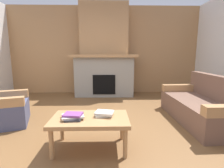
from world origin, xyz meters
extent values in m
plane|color=brown|center=(0.00, 0.00, 0.00)|extent=(9.00, 9.00, 0.00)
cube|color=#A87A4C|center=(0.00, 3.00, 1.35)|extent=(6.00, 0.12, 2.70)
cube|color=gray|center=(0.00, 2.59, 0.57)|extent=(1.70, 0.70, 1.15)
cube|color=black|center=(0.00, 2.26, 0.38)|extent=(0.64, 0.08, 0.56)
cube|color=#A87A4C|center=(0.00, 2.54, 1.19)|extent=(1.90, 0.82, 0.08)
cube|color=#A87A4C|center=(0.00, 2.69, 1.97)|extent=(1.40, 0.50, 1.47)
cube|color=brown|center=(1.81, 0.43, 0.20)|extent=(0.88, 1.82, 0.40)
cube|color=brown|center=(2.15, 0.44, 0.62)|extent=(0.20, 1.80, 0.45)
cube|color=#A87A4C|center=(1.79, 1.25, 0.48)|extent=(0.84, 0.18, 0.15)
cube|color=#474C6B|center=(-1.74, 0.36, 0.20)|extent=(0.96, 0.96, 0.40)
cube|color=#A87A4C|center=(-1.84, 0.66, 0.48)|extent=(0.76, 0.38, 0.15)
cube|color=#A87A4C|center=(-0.13, -0.48, 0.41)|extent=(1.00, 0.60, 0.05)
cylinder|color=#A87A4C|center=(-0.57, -0.72, 0.19)|extent=(0.06, 0.06, 0.38)
cylinder|color=#A87A4C|center=(0.31, -0.72, 0.19)|extent=(0.06, 0.06, 0.38)
cylinder|color=#A87A4C|center=(-0.57, -0.24, 0.19)|extent=(0.06, 0.06, 0.38)
cylinder|color=#A87A4C|center=(0.31, -0.24, 0.19)|extent=(0.06, 0.06, 0.38)
cube|color=#2D2D33|center=(-0.34, -0.54, 0.44)|extent=(0.22, 0.23, 0.02)
cube|color=beige|center=(-0.34, -0.52, 0.46)|extent=(0.31, 0.27, 0.02)
cube|color=#7A3D84|center=(-0.34, -0.53, 0.49)|extent=(0.25, 0.21, 0.03)
cube|color=beige|center=(0.05, -0.43, 0.45)|extent=(0.24, 0.19, 0.03)
cube|color=beige|center=(0.06, -0.43, 0.48)|extent=(0.27, 0.23, 0.03)
camera|label=1|loc=(0.11, -2.65, 1.25)|focal=27.88mm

